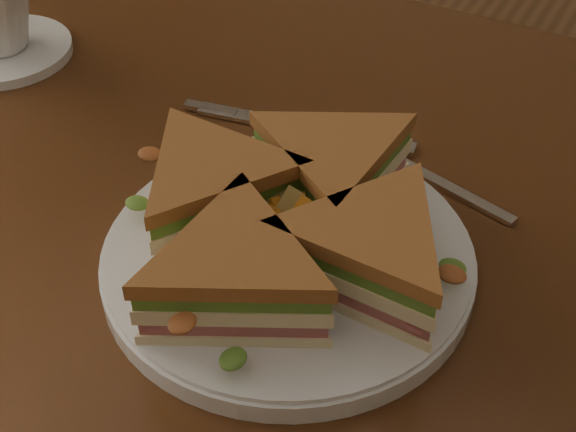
{
  "coord_description": "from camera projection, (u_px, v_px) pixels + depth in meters",
  "views": [
    {
      "loc": [
        0.24,
        -0.4,
        1.17
      ],
      "look_at": [
        0.05,
        -0.04,
        0.8
      ],
      "focal_mm": 50.0,
      "sensor_mm": 36.0,
      "label": 1
    }
  ],
  "objects": [
    {
      "name": "table",
      "position": [
        263.0,
        301.0,
        0.69
      ],
      "size": [
        1.2,
        0.8,
        0.75
      ],
      "color": "#341A0C",
      "rests_on": "ground"
    },
    {
      "name": "crisps_mound",
      "position": [
        288.0,
        226.0,
        0.56
      ],
      "size": [
        0.09,
        0.09,
        0.05
      ],
      "primitive_type": null,
      "color": "#C06C18",
      "rests_on": "plate"
    },
    {
      "name": "spoon",
      "position": [
        376.0,
        148.0,
        0.69
      ],
      "size": [
        0.18,
        0.06,
        0.01
      ],
      "rotation": [
        0.0,
        0.0,
        -0.27
      ],
      "color": "silver",
      "rests_on": "table"
    },
    {
      "name": "plate",
      "position": [
        288.0,
        259.0,
        0.58
      ],
      "size": [
        0.27,
        0.27,
        0.02
      ],
      "primitive_type": "cylinder",
      "color": "white",
      "rests_on": "table"
    },
    {
      "name": "knife",
      "position": [
        289.0,
        126.0,
        0.71
      ],
      "size": [
        0.21,
        0.05,
        0.0
      ],
      "rotation": [
        0.0,
        0.0,
        0.17
      ],
      "color": "silver",
      "rests_on": "table"
    },
    {
      "name": "sandwich_wedges",
      "position": [
        288.0,
        221.0,
        0.55
      ],
      "size": [
        0.28,
        0.28,
        0.06
      ],
      "color": "#FFEEBC",
      "rests_on": "plate"
    },
    {
      "name": "saucer",
      "position": [
        3.0,
        51.0,
        0.81
      ],
      "size": [
        0.14,
        0.14,
        0.01
      ],
      "primitive_type": "cylinder",
      "color": "white",
      "rests_on": "table"
    }
  ]
}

